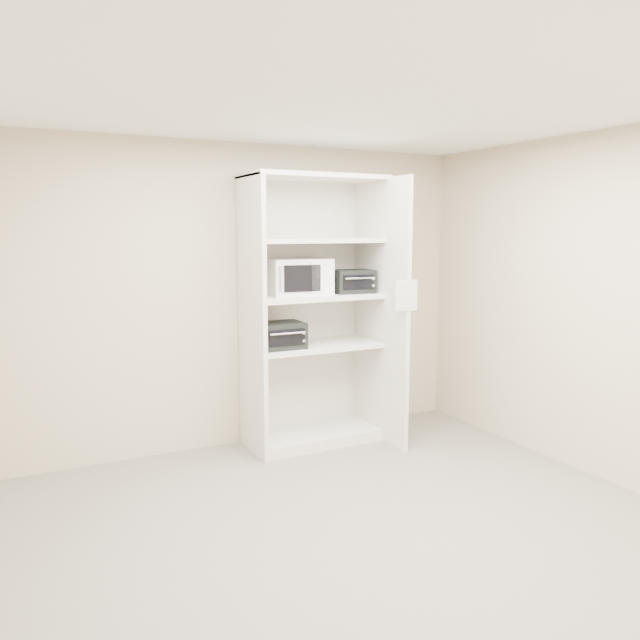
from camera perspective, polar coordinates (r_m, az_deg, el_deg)
name	(u,v)px	position (r m, az deg, el deg)	size (l,w,h in m)	color
floor	(346,535)	(4.24, 2.35, -19.01)	(4.50, 4.00, 0.01)	#625E55
ceiling	(348,99)	(3.85, 2.61, 19.58)	(4.50, 4.00, 0.01)	white
wall_back	(237,297)	(5.63, -7.60, 2.13)	(4.50, 0.02, 2.70)	#B5AB8F
wall_right	(600,307)	(5.29, 24.19, 1.08)	(0.02, 4.00, 2.70)	#B5AB8F
shelving_unit	(318,320)	(5.65, -0.16, -0.02)	(1.24, 0.92, 2.42)	silver
microwave	(298,277)	(5.57, -1.99, 3.99)	(0.53, 0.41, 0.32)	white
toaster_oven_upper	(352,281)	(5.73, 2.95, 3.55)	(0.37, 0.28, 0.21)	black
toaster_oven_lower	(279,335)	(5.44, -3.73, -1.40)	(0.41, 0.31, 0.23)	black
paper_sign	(407,295)	(5.35, 7.93, 2.24)	(0.20, 0.01, 0.26)	white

